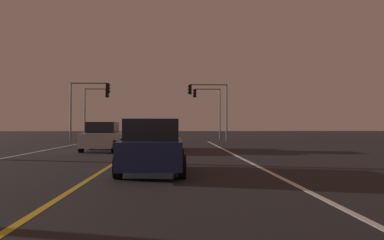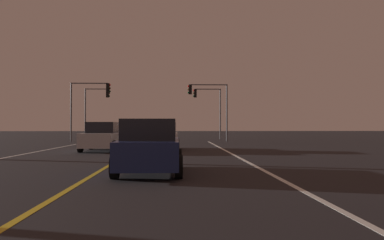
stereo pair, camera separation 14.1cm
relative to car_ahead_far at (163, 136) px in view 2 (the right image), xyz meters
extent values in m
cube|color=silver|center=(3.76, -9.36, -0.82)|extent=(0.16, 41.98, 0.01)
cube|color=gold|center=(-1.68, -9.36, -0.82)|extent=(0.16, 41.98, 0.01)
cylinder|color=black|center=(-0.90, 1.41, -0.48)|extent=(0.22, 0.68, 0.68)
cylinder|color=black|center=(0.90, 1.41, -0.48)|extent=(0.22, 0.68, 0.68)
cylinder|color=black|center=(-0.90, -1.29, -0.48)|extent=(0.22, 0.68, 0.68)
cylinder|color=black|center=(0.90, -1.29, -0.48)|extent=(0.22, 0.68, 0.68)
cube|color=silver|center=(0.00, 0.06, -0.16)|extent=(1.80, 4.30, 0.80)
cube|color=black|center=(0.00, -0.19, 0.56)|extent=(1.60, 2.10, 0.64)
cube|color=red|center=(-0.60, -2.04, -0.06)|extent=(0.24, 0.08, 0.16)
cube|color=red|center=(0.60, -2.04, -0.06)|extent=(0.24, 0.08, 0.16)
cylinder|color=black|center=(-2.66, -2.33, -0.48)|extent=(0.22, 0.68, 0.68)
cylinder|color=black|center=(-4.46, -2.33, -0.48)|extent=(0.22, 0.68, 0.68)
cylinder|color=black|center=(-2.66, 0.37, -0.48)|extent=(0.22, 0.68, 0.68)
cylinder|color=black|center=(-4.46, 0.37, -0.48)|extent=(0.22, 0.68, 0.68)
cube|color=#B7BABF|center=(-3.56, -0.98, -0.16)|extent=(1.80, 4.30, 0.80)
cube|color=black|center=(-3.56, -0.73, 0.56)|extent=(1.60, 2.10, 0.64)
cube|color=red|center=(-2.96, 1.12, -0.06)|extent=(0.24, 0.08, 0.16)
cube|color=red|center=(-4.16, 1.12, -0.06)|extent=(0.24, 0.08, 0.16)
cylinder|color=black|center=(-0.88, -10.20, -0.48)|extent=(0.22, 0.68, 0.68)
cylinder|color=black|center=(0.92, -10.20, -0.48)|extent=(0.22, 0.68, 0.68)
cylinder|color=black|center=(-0.88, -12.90, -0.48)|extent=(0.22, 0.68, 0.68)
cylinder|color=black|center=(0.92, -12.90, -0.48)|extent=(0.22, 0.68, 0.68)
cube|color=navy|center=(0.02, -11.55, -0.16)|extent=(1.80, 4.30, 0.80)
cube|color=black|center=(0.02, -11.80, 0.56)|extent=(1.60, 2.10, 0.64)
cube|color=red|center=(-0.58, -13.65, -0.06)|extent=(0.24, 0.08, 0.16)
cube|color=red|center=(0.62, -13.65, -0.06)|extent=(0.24, 0.08, 0.16)
cylinder|color=#4C4C51|center=(5.55, 12.13, 1.86)|extent=(0.14, 0.14, 5.36)
cylinder|color=#4C4C51|center=(3.84, 12.13, 4.48)|extent=(3.43, 0.10, 0.10)
cube|color=black|center=(2.12, 12.13, 4.03)|extent=(0.28, 0.36, 0.90)
sphere|color=red|center=(1.96, 12.13, 4.33)|extent=(0.20, 0.20, 0.20)
sphere|color=#3C2706|center=(1.96, 12.13, 4.03)|extent=(0.20, 0.20, 0.20)
sphere|color=#063816|center=(1.96, 12.13, 3.73)|extent=(0.20, 0.20, 0.20)
cylinder|color=#4C4C51|center=(-8.91, 12.13, 1.90)|extent=(0.14, 0.14, 5.45)
cylinder|color=#4C4C51|center=(-7.22, 12.13, 4.58)|extent=(3.37, 0.10, 0.10)
cube|color=black|center=(-5.54, 12.13, 4.13)|extent=(0.28, 0.36, 0.90)
sphere|color=red|center=(-5.38, 12.13, 4.43)|extent=(0.20, 0.20, 0.20)
sphere|color=#3C2706|center=(-5.38, 12.13, 4.13)|extent=(0.20, 0.20, 0.20)
sphere|color=#063816|center=(-5.38, 12.13, 3.83)|extent=(0.20, 0.20, 0.20)
cylinder|color=#4C4C51|center=(5.55, 17.63, 1.91)|extent=(0.14, 0.14, 5.46)
cylinder|color=#4C4C51|center=(4.20, 17.63, 4.59)|extent=(2.70, 0.10, 0.10)
cube|color=black|center=(2.85, 17.63, 4.14)|extent=(0.28, 0.36, 0.90)
sphere|color=red|center=(2.69, 17.63, 4.44)|extent=(0.20, 0.20, 0.20)
sphere|color=#3C2706|center=(2.69, 17.63, 4.14)|extent=(0.20, 0.20, 0.20)
sphere|color=#063816|center=(2.69, 17.63, 3.84)|extent=(0.20, 0.20, 0.20)
cylinder|color=#4C4C51|center=(-8.91, 17.63, 1.89)|extent=(0.14, 0.14, 5.43)
cylinder|color=#4C4C51|center=(-7.73, 17.63, 4.56)|extent=(2.35, 0.10, 0.10)
cube|color=black|center=(-6.55, 17.63, 4.11)|extent=(0.28, 0.36, 0.90)
sphere|color=red|center=(-6.39, 17.63, 4.41)|extent=(0.20, 0.20, 0.20)
sphere|color=#3C2706|center=(-6.39, 17.63, 4.11)|extent=(0.20, 0.20, 0.20)
sphere|color=#063816|center=(-6.39, 17.63, 3.81)|extent=(0.20, 0.20, 0.20)
camera|label=1|loc=(0.72, -23.77, 0.69)|focal=36.00mm
camera|label=2|loc=(0.86, -23.77, 0.69)|focal=36.00mm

